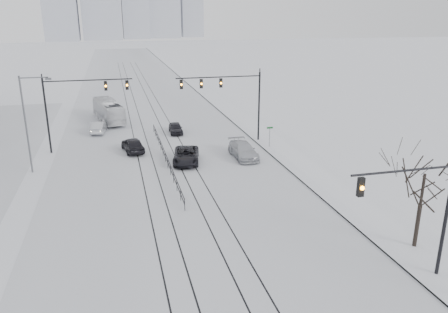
# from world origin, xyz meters

# --- Properties ---
(road) EXTENTS (22.00, 260.00, 0.02)m
(road) POSITION_xyz_m (0.00, 60.00, 0.01)
(road) COLOR silver
(road) RESTS_ON ground
(sidewalk_east) EXTENTS (5.00, 260.00, 0.16)m
(sidewalk_east) POSITION_xyz_m (13.50, 60.00, 0.08)
(sidewalk_east) COLOR white
(sidewalk_east) RESTS_ON ground
(curb) EXTENTS (0.10, 260.00, 0.12)m
(curb) POSITION_xyz_m (11.05, 60.00, 0.06)
(curb) COLOR gray
(curb) RESTS_ON ground
(tram_rails) EXTENTS (5.30, 180.00, 0.01)m
(tram_rails) POSITION_xyz_m (-0.00, 40.00, 0.02)
(tram_rails) COLOR black
(tram_rails) RESTS_ON ground
(traffic_mast_near) EXTENTS (6.10, 0.37, 7.00)m
(traffic_mast_near) POSITION_xyz_m (10.79, 6.00, 4.56)
(traffic_mast_near) COLOR black
(traffic_mast_near) RESTS_ON ground
(traffic_mast_ne) EXTENTS (9.60, 0.37, 8.00)m
(traffic_mast_ne) POSITION_xyz_m (8.15, 34.99, 5.76)
(traffic_mast_ne) COLOR black
(traffic_mast_ne) RESTS_ON ground
(traffic_mast_nw) EXTENTS (9.10, 0.37, 8.00)m
(traffic_mast_nw) POSITION_xyz_m (-8.52, 36.00, 5.57)
(traffic_mast_nw) COLOR black
(traffic_mast_nw) RESTS_ON ground
(street_light_west) EXTENTS (2.73, 0.25, 9.00)m
(street_light_west) POSITION_xyz_m (-12.20, 30.00, 5.21)
(street_light_west) COLOR #595B60
(street_light_west) RESTS_ON ground
(bare_tree) EXTENTS (4.40, 4.40, 6.10)m
(bare_tree) POSITION_xyz_m (13.20, 9.00, 4.49)
(bare_tree) COLOR black
(bare_tree) RESTS_ON ground
(median_fence) EXTENTS (0.06, 24.00, 1.00)m
(median_fence) POSITION_xyz_m (0.00, 30.00, 0.53)
(median_fence) COLOR black
(median_fence) RESTS_ON ground
(street_sign) EXTENTS (0.70, 0.06, 2.40)m
(street_sign) POSITION_xyz_m (11.80, 32.00, 1.61)
(street_sign) COLOR #595B60
(street_sign) RESTS_ON ground
(sedan_sb_inner) EXTENTS (2.60, 4.84, 1.57)m
(sedan_sb_inner) POSITION_xyz_m (-2.97, 34.19, 0.78)
(sedan_sb_inner) COLOR black
(sedan_sb_inner) RESTS_ON ground
(sedan_sb_outer) EXTENTS (2.21, 4.63, 1.47)m
(sedan_sb_outer) POSITION_xyz_m (-6.66, 43.46, 0.73)
(sedan_sb_outer) COLOR #B4B6BC
(sedan_sb_outer) RESTS_ON ground
(sedan_nb_front) EXTENTS (3.47, 5.71, 1.48)m
(sedan_nb_front) POSITION_xyz_m (2.00, 29.22, 0.74)
(sedan_nb_front) COLOR black
(sedan_nb_front) RESTS_ON ground
(sedan_nb_right) EXTENTS (2.27, 5.39, 1.55)m
(sedan_nb_right) POSITION_xyz_m (7.98, 29.35, 0.78)
(sedan_nb_right) COLOR #BABDC3
(sedan_nb_right) RESTS_ON ground
(sedan_nb_far) EXTENTS (1.68, 3.92, 1.32)m
(sedan_nb_far) POSITION_xyz_m (2.61, 40.78, 0.66)
(sedan_nb_far) COLOR black
(sedan_nb_far) RESTS_ON ground
(box_truck) EXTENTS (4.49, 10.62, 2.88)m
(box_truck) POSITION_xyz_m (-5.42, 49.58, 1.44)
(box_truck) COLOR white
(box_truck) RESTS_ON ground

